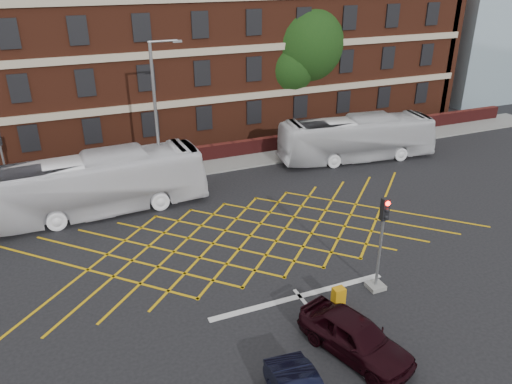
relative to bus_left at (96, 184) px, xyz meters
name	(u,v)px	position (x,y,z in m)	size (l,w,h in m)	color
ground	(266,255)	(6.76, -7.79, -1.67)	(120.00, 120.00, 0.00)	black
victorian_building	(156,30)	(7.01, 14.20, 6.16)	(51.00, 12.17, 20.40)	#532415
boundary_wall	(190,156)	(6.76, 5.21, -1.12)	(56.00, 0.50, 1.10)	#4B1414
far_pavement	(195,167)	(6.76, 4.21, -1.61)	(60.00, 3.00, 0.12)	slate
glass_block	(486,44)	(40.76, 13.21, 3.33)	(14.00, 10.00, 10.00)	#99B2BF
box_junction_hatching	(250,236)	(6.76, -5.79, -1.67)	(11.50, 0.12, 0.02)	#CC990C
stop_line	(300,296)	(6.76, -11.29, -1.66)	(8.00, 0.30, 0.02)	silver
bus_left	(96,184)	(0.00, 0.00, 0.00)	(2.81, 12.03, 3.35)	white
bus_right	(357,138)	(17.75, 1.44, -0.14)	(2.58, 11.02, 3.07)	silver
car_maroon	(355,336)	(7.02, -15.00, -0.92)	(1.77, 4.40, 1.50)	black
deciduous_tree	(299,48)	(17.71, 10.53, 4.66)	(7.49, 7.18, 10.44)	black
traffic_light_near	(380,253)	(10.04, -12.02, 0.09)	(0.70, 0.70, 4.27)	slate
traffic_light_far	(6,171)	(-4.60, 3.83, 0.09)	(0.70, 0.70, 4.27)	slate
street_lamp	(160,145)	(3.88, 1.04, 1.40)	(2.25, 1.00, 8.93)	slate
utility_cabinet	(338,298)	(7.83, -12.56, -1.20)	(0.48, 0.38, 0.96)	#C5850B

